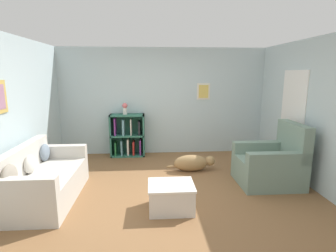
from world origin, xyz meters
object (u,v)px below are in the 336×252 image
Objects in this scene: recliner_chair at (272,164)px; coffee_table at (171,196)px; couch at (43,180)px; bookshelf at (128,136)px; vase at (125,108)px; dog at (193,163)px.

coffee_table is (-1.90, -0.81, -0.16)m from recliner_chair.
couch is 3.91m from recliner_chair.
bookshelf is at bearing 62.86° from couch.
dog is at bearing -37.71° from vase.
couch is 2.05m from coffee_table.
couch is at bearing -156.99° from dog.
dog is (-1.32, 0.73, -0.20)m from recliner_chair.
vase is at bearing -155.06° from bookshelf.
couch is at bearing 167.17° from coffee_table.
recliner_chair is (2.74, -1.88, -0.12)m from bookshelf.
dog is at bearing 23.01° from couch.
couch is 1.70× the size of dog.
bookshelf reaches higher than dog.
couch is 2.56× the size of coffee_table.
recliner_chair is 1.12× the size of dog.
vase is at bearing 108.40° from coffee_table.
dog is at bearing -39.10° from bookshelf.
vase is (1.10, 2.22, 0.86)m from couch.
coffee_table is 0.67× the size of dog.
recliner_chair is at bearing -33.73° from vase.
dog is (2.56, 1.09, -0.15)m from couch.
coffee_table reaches higher than dog.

